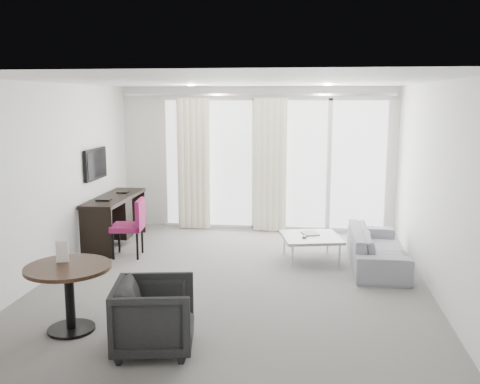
# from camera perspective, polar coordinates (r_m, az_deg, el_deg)

# --- Properties ---
(floor) EXTENTS (5.00, 6.00, 0.00)m
(floor) POSITION_cam_1_polar(r_m,az_deg,el_deg) (7.17, -0.64, -9.53)
(floor) COLOR slate
(floor) RESTS_ON ground
(ceiling) EXTENTS (5.00, 6.00, 0.00)m
(ceiling) POSITION_cam_1_polar(r_m,az_deg,el_deg) (6.76, -0.68, 11.73)
(ceiling) COLOR white
(ceiling) RESTS_ON ground
(wall_left) EXTENTS (0.00, 6.00, 2.60)m
(wall_left) POSITION_cam_1_polar(r_m,az_deg,el_deg) (7.61, -19.64, 1.13)
(wall_left) COLOR silver
(wall_left) RESTS_ON ground
(wall_right) EXTENTS (0.00, 6.00, 2.60)m
(wall_right) POSITION_cam_1_polar(r_m,az_deg,el_deg) (6.95, 20.21, 0.29)
(wall_right) COLOR silver
(wall_right) RESTS_ON ground
(wall_front) EXTENTS (5.00, 0.00, 2.60)m
(wall_front) POSITION_cam_1_polar(r_m,az_deg,el_deg) (3.97, -6.89, -6.17)
(wall_front) COLOR silver
(wall_front) RESTS_ON ground
(window_panel) EXTENTS (4.00, 0.02, 2.38)m
(window_panel) POSITION_cam_1_polar(r_m,az_deg,el_deg) (9.77, 3.59, 2.96)
(window_panel) COLOR white
(window_panel) RESTS_ON ground
(window_frame) EXTENTS (4.10, 0.06, 2.44)m
(window_frame) POSITION_cam_1_polar(r_m,az_deg,el_deg) (9.75, 3.58, 2.95)
(window_frame) COLOR white
(window_frame) RESTS_ON ground
(curtain_left) EXTENTS (0.60, 0.20, 2.38)m
(curtain_left) POSITION_cam_1_polar(r_m,az_deg,el_deg) (9.81, -4.97, 2.98)
(curtain_left) COLOR #EFE9C7
(curtain_left) RESTS_ON ground
(curtain_right) EXTENTS (0.60, 0.20, 2.38)m
(curtain_right) POSITION_cam_1_polar(r_m,az_deg,el_deg) (9.61, 3.22, 2.85)
(curtain_right) COLOR #EFE9C7
(curtain_right) RESTS_ON ground
(curtain_track) EXTENTS (4.80, 0.04, 0.04)m
(curtain_track) POSITION_cam_1_polar(r_m,az_deg,el_deg) (9.55, 1.78, 10.33)
(curtain_track) COLOR #B2B2B7
(curtain_track) RESTS_ON ceiling
(downlight_a) EXTENTS (0.12, 0.12, 0.02)m
(downlight_a) POSITION_cam_1_polar(r_m,az_deg,el_deg) (8.49, -5.24, 11.28)
(downlight_a) COLOR #FFE0B2
(downlight_a) RESTS_ON ceiling
(downlight_b) EXTENTS (0.12, 0.12, 0.02)m
(downlight_b) POSITION_cam_1_polar(r_m,az_deg,el_deg) (8.29, 9.35, 11.22)
(downlight_b) COLOR #FFE0B2
(downlight_b) RESTS_ON ceiling
(desk) EXTENTS (0.53, 1.70, 0.80)m
(desk) POSITION_cam_1_polar(r_m,az_deg,el_deg) (9.08, -13.18, -2.97)
(desk) COLOR black
(desk) RESTS_ON floor
(tv) EXTENTS (0.05, 0.80, 0.50)m
(tv) POSITION_cam_1_polar(r_m,az_deg,el_deg) (8.89, -15.17, 2.90)
(tv) COLOR black
(tv) RESTS_ON wall_left
(desk_chair) EXTENTS (0.53, 0.51, 0.89)m
(desk_chair) POSITION_cam_1_polar(r_m,az_deg,el_deg) (8.32, -11.92, -3.76)
(desk_chair) COLOR #81194B
(desk_chair) RESTS_ON floor
(round_table) EXTENTS (1.04, 1.04, 0.70)m
(round_table) POSITION_cam_1_polar(r_m,az_deg,el_deg) (5.91, -17.70, -10.75)
(round_table) COLOR black
(round_table) RESTS_ON floor
(menu_card) EXTENTS (0.13, 0.05, 0.23)m
(menu_card) POSITION_cam_1_polar(r_m,az_deg,el_deg) (5.93, -18.39, -6.96)
(menu_card) COLOR white
(menu_card) RESTS_ON round_table
(tub_armchair) EXTENTS (0.87, 0.85, 0.69)m
(tub_armchair) POSITION_cam_1_polar(r_m,az_deg,el_deg) (5.30, -9.11, -12.93)
(tub_armchair) COLOR black
(tub_armchair) RESTS_ON floor
(coffee_table) EXTENTS (0.99, 0.99, 0.37)m
(coffee_table) POSITION_cam_1_polar(r_m,az_deg,el_deg) (8.08, 7.56, -5.95)
(coffee_table) COLOR gray
(coffee_table) RESTS_ON floor
(remote) EXTENTS (0.08, 0.17, 0.02)m
(remote) POSITION_cam_1_polar(r_m,az_deg,el_deg) (7.96, 6.92, -4.89)
(remote) COLOR black
(remote) RESTS_ON coffee_table
(magazine) EXTENTS (0.29, 0.32, 0.02)m
(magazine) POSITION_cam_1_polar(r_m,az_deg,el_deg) (8.16, 7.46, -4.53)
(magazine) COLOR gray
(magazine) RESTS_ON coffee_table
(sofa) EXTENTS (0.72, 1.84, 0.54)m
(sofa) POSITION_cam_1_polar(r_m,az_deg,el_deg) (7.97, 14.38, -5.81)
(sofa) COLOR gray
(sofa) RESTS_ON floor
(terrace_slab) EXTENTS (5.60, 3.00, 0.12)m
(terrace_slab) POSITION_cam_1_polar(r_m,az_deg,el_deg) (11.47, 4.05, -2.37)
(terrace_slab) COLOR #4D4D50
(terrace_slab) RESTS_ON ground
(rattan_chair_a) EXTENTS (0.60, 0.60, 0.85)m
(rattan_chair_a) POSITION_cam_1_polar(r_m,az_deg,el_deg) (11.15, 4.76, -0.20)
(rattan_chair_a) COLOR brown
(rattan_chair_a) RESTS_ON terrace_slab
(rattan_chair_b) EXTENTS (0.67, 0.67, 0.82)m
(rattan_chair_b) POSITION_cam_1_polar(r_m,az_deg,el_deg) (11.45, 12.52, -0.20)
(rattan_chair_b) COLOR brown
(rattan_chair_b) RESTS_ON terrace_slab
(rattan_table) EXTENTS (0.48, 0.48, 0.46)m
(rattan_table) POSITION_cam_1_polar(r_m,az_deg,el_deg) (11.14, 9.68, -1.34)
(rattan_table) COLOR brown
(rattan_table) RESTS_ON terrace_slab
(balustrade) EXTENTS (5.50, 0.06, 1.05)m
(balustrade) POSITION_cam_1_polar(r_m,az_deg,el_deg) (12.79, 4.49, 1.47)
(balustrade) COLOR #B2B2B7
(balustrade) RESTS_ON terrace_slab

